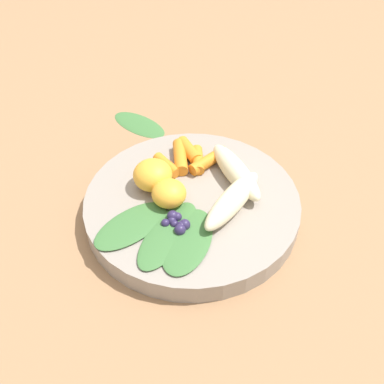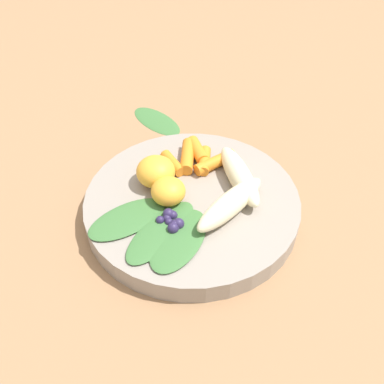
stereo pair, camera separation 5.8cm
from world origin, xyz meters
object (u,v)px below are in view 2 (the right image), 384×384
at_px(bowl, 192,205).
at_px(banana_peeled_left, 239,176).
at_px(banana_peeled_right, 230,204).
at_px(orange_segment_near, 168,191).
at_px(kale_leaf_stray, 157,120).

bearing_deg(bowl, banana_peeled_left, -62.14).
height_order(bowl, banana_peeled_right, banana_peeled_right).
distance_m(bowl, orange_segment_near, 0.04).
relative_size(bowl, kale_leaf_stray, 2.64).
bearing_deg(banana_peeled_left, orange_segment_near, 92.64).
relative_size(bowl, banana_peeled_left, 2.34).
relative_size(banana_peeled_right, kale_leaf_stray, 1.13).
bearing_deg(bowl, banana_peeled_right, -114.06).
bearing_deg(banana_peeled_right, bowl, 103.26).
height_order(banana_peeled_right, kale_leaf_stray, banana_peeled_right).
xyz_separation_m(bowl, banana_peeled_left, (0.03, -0.06, 0.03)).
bearing_deg(orange_segment_near, banana_peeled_left, -65.91).
bearing_deg(kale_leaf_stray, banana_peeled_right, 161.05).
relative_size(orange_segment_near, kale_leaf_stray, 0.42).
xyz_separation_m(banana_peeled_left, banana_peeled_right, (-0.05, 0.01, 0.00)).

